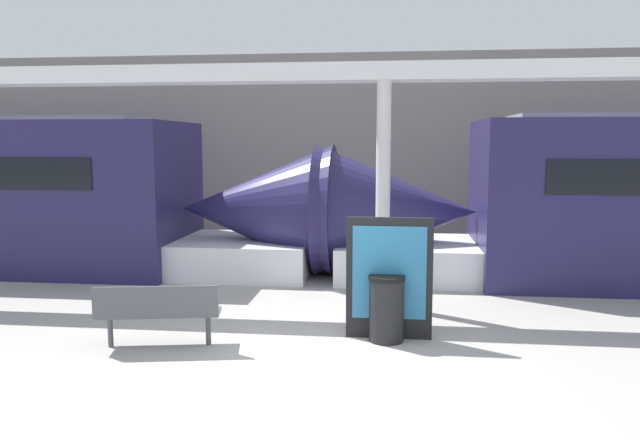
# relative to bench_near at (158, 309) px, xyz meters

# --- Properties ---
(ground_plane) EXTENTS (60.00, 60.00, 0.00)m
(ground_plane) POSITION_rel_bench_near_xyz_m (1.94, -0.24, -0.51)
(ground_plane) COLOR #9E9B96
(station_wall) EXTENTS (56.00, 0.20, 5.00)m
(station_wall) POSITION_rel_bench_near_xyz_m (1.94, 9.05, 1.99)
(station_wall) COLOR gray
(station_wall) RESTS_ON ground_plane
(bench_near) EXTENTS (1.65, 0.73, 0.85)m
(bench_near) POSITION_rel_bench_near_xyz_m (0.00, 0.00, 0.00)
(bench_near) COLOR #4C4F54
(bench_near) RESTS_ON ground_plane
(trash_bin) EXTENTS (0.50, 0.50, 0.90)m
(trash_bin) POSITION_rel_bench_near_xyz_m (2.96, 0.64, -0.06)
(trash_bin) COLOR black
(trash_bin) RESTS_ON ground_plane
(poster_board) EXTENTS (1.17, 0.07, 1.68)m
(poster_board) POSITION_rel_bench_near_xyz_m (2.99, 0.76, 0.33)
(poster_board) COLOR black
(poster_board) RESTS_ON ground_plane
(support_column_near) EXTENTS (0.23, 0.23, 3.63)m
(support_column_near) POSITION_rel_bench_near_xyz_m (2.86, 2.47, 1.30)
(support_column_near) COLOR silver
(support_column_near) RESTS_ON ground_plane
(canopy_beam) EXTENTS (28.00, 0.60, 0.28)m
(canopy_beam) POSITION_rel_bench_near_xyz_m (2.86, 2.47, 3.26)
(canopy_beam) COLOR silver
(canopy_beam) RESTS_ON support_column_near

